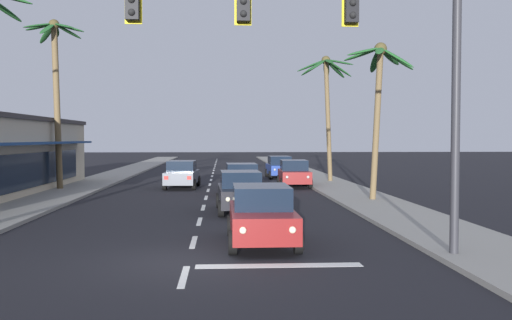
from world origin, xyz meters
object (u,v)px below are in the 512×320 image
(traffic_signal_mast, at_px, (317,35))
(sedan_fifth_in_queue, at_px, (242,179))
(sedan_oncoming_far, at_px, (182,174))
(palm_right_second, at_px, (379,82))
(palm_right_third, at_px, (327,87))
(sedan_parked_nearest_kerb, at_px, (280,167))
(sedan_third_in_queue, at_px, (240,191))
(sedan_parked_mid_kerb, at_px, (294,173))
(sedan_lead_at_stop_bar, at_px, (261,214))
(palm_left_third, at_px, (56,72))

(traffic_signal_mast, bearing_deg, sedan_fifth_in_queue, 94.52)
(sedan_oncoming_far, bearing_deg, sedan_fifth_in_queue, -49.81)
(traffic_signal_mast, relative_size, sedan_oncoming_far, 2.42)
(traffic_signal_mast, relative_size, palm_right_second, 1.44)
(palm_right_third, bearing_deg, sedan_parked_nearest_kerb, 119.64)
(sedan_oncoming_far, bearing_deg, palm_right_second, -39.26)
(sedan_third_in_queue, distance_m, sedan_parked_mid_kerb, 12.37)
(sedan_lead_at_stop_bar, height_order, palm_right_third, palm_right_third)
(sedan_lead_at_stop_bar, height_order, sedan_parked_mid_kerb, same)
(sedan_third_in_queue, height_order, palm_right_second, palm_right_second)
(traffic_signal_mast, height_order, sedan_oncoming_far, traffic_signal_mast)
(sedan_lead_at_stop_bar, bearing_deg, sedan_parked_nearest_kerb, 83.09)
(sedan_lead_at_stop_bar, distance_m, sedan_third_in_queue, 7.15)
(traffic_signal_mast, bearing_deg, sedan_parked_nearest_kerb, 86.00)
(traffic_signal_mast, xyz_separation_m, palm_left_third, (-11.93, 19.28, 1.30))
(palm_right_third, bearing_deg, sedan_parked_mid_kerb, -130.70)
(traffic_signal_mast, bearing_deg, palm_right_second, 67.95)
(sedan_oncoming_far, distance_m, sedan_parked_nearest_kerb, 10.85)
(sedan_third_in_queue, xyz_separation_m, sedan_fifth_in_queue, (0.29, 7.14, 0.00))
(sedan_parked_mid_kerb, bearing_deg, sedan_third_in_queue, -107.61)
(sedan_fifth_in_queue, relative_size, palm_right_second, 0.59)
(sedan_oncoming_far, distance_m, sedan_parked_mid_kerb, 6.98)
(sedan_parked_nearest_kerb, bearing_deg, palm_right_second, -79.49)
(traffic_signal_mast, distance_m, sedan_third_in_queue, 10.65)
(traffic_signal_mast, relative_size, palm_right_third, 1.26)
(sedan_oncoming_far, height_order, palm_left_third, palm_left_third)
(sedan_lead_at_stop_bar, bearing_deg, palm_right_second, 58.54)
(traffic_signal_mast, height_order, sedan_parked_nearest_kerb, traffic_signal_mast)
(sedan_fifth_in_queue, xyz_separation_m, palm_right_second, (6.41, -3.95, 4.86))
(palm_right_second, bearing_deg, sedan_oncoming_far, 140.74)
(sedan_fifth_in_queue, distance_m, palm_left_third, 12.52)
(traffic_signal_mast, relative_size, sedan_parked_nearest_kerb, 2.43)
(sedan_oncoming_far, xyz_separation_m, palm_left_third, (-7.11, -1.43, 6.04))
(sedan_lead_at_stop_bar, bearing_deg, sedan_fifth_in_queue, 90.36)
(palm_right_third, bearing_deg, palm_right_second, -88.46)
(traffic_signal_mast, distance_m, sedan_lead_at_stop_bar, 5.39)
(sedan_oncoming_far, distance_m, palm_right_third, 11.71)
(sedan_third_in_queue, distance_m, sedan_parked_nearest_kerb, 20.03)
(sedan_oncoming_far, xyz_separation_m, sedan_parked_mid_kerb, (6.96, 0.50, 0.00))
(sedan_third_in_queue, bearing_deg, sedan_lead_at_stop_bar, -86.95)
(palm_right_third, bearing_deg, sedan_oncoming_far, -159.62)
(traffic_signal_mast, distance_m, palm_left_third, 22.71)
(traffic_signal_mast, xyz_separation_m, sedan_parked_nearest_kerb, (2.04, 29.11, -4.73))
(traffic_signal_mast, xyz_separation_m, palm_right_second, (5.10, 12.60, 0.13))
(sedan_fifth_in_queue, height_order, palm_right_third, palm_right_third)
(sedan_oncoming_far, xyz_separation_m, palm_right_third, (9.61, 3.57, 5.67))
(sedan_oncoming_far, height_order, sedan_parked_mid_kerb, same)
(sedan_fifth_in_queue, height_order, sedan_oncoming_far, same)
(sedan_lead_at_stop_bar, relative_size, palm_left_third, 0.45)
(sedan_fifth_in_queue, distance_m, sedan_parked_mid_kerb, 5.79)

